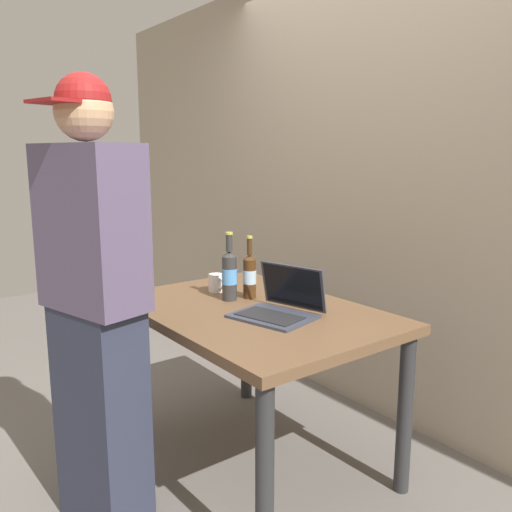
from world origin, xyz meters
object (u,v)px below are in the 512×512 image
Objects in this scene: person_figure at (96,308)px; coffee_mug at (216,283)px; laptop at (279,306)px; beer_bottle_green at (229,274)px; beer_bottle_dark at (250,275)px.

person_figure is 15.84× the size of coffee_mug.
coffee_mug is (-0.52, 0.00, 0.00)m from laptop.
laptop is 1.18× the size of beer_bottle_green.
beer_bottle_dark reaches higher than laptop.
beer_bottle_dark is 0.22m from coffee_mug.
beer_bottle_green is at bearing -11.74° from coffee_mug.
person_figure is at bearing -66.87° from coffee_mug.
beer_bottle_dark is at bearing 167.67° from laptop.
coffee_mug is at bearing 113.13° from person_figure.
beer_bottle_dark is 0.11m from beer_bottle_green.
beer_bottle_dark is 0.83m from person_figure.
laptop is 0.78m from person_figure.
beer_bottle_green is at bearing -105.03° from beer_bottle_dark.
coffee_mug is (-0.20, -0.07, -0.07)m from beer_bottle_dark.
laptop is 1.28× the size of beer_bottle_dark.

